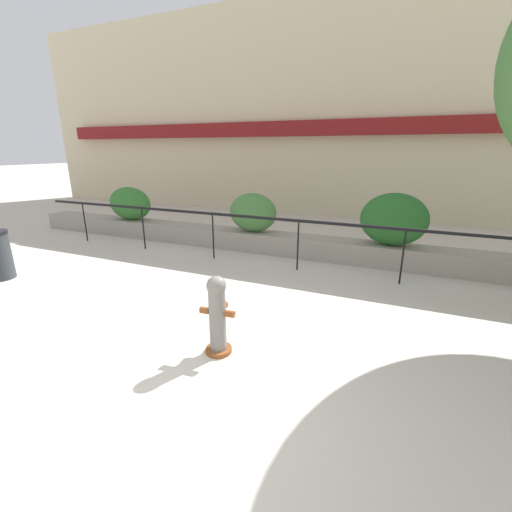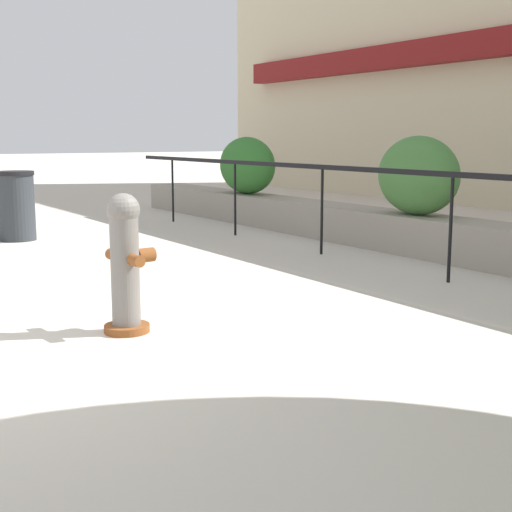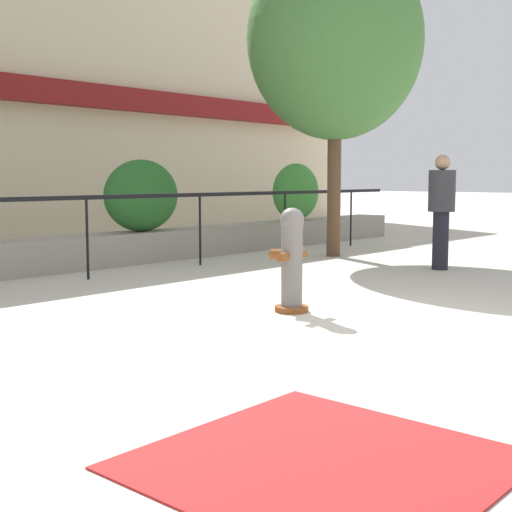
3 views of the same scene
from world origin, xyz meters
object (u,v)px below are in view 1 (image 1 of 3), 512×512
at_px(hedge_bush_2, 394,220).
at_px(hedge_bush_0, 130,204).
at_px(hedge_bush_1, 253,213).
at_px(fire_hydrant, 217,314).

bearing_deg(hedge_bush_2, hedge_bush_0, 180.00).
bearing_deg(hedge_bush_0, hedge_bush_1, 0.00).
relative_size(hedge_bush_0, hedge_bush_2, 1.01).
distance_m(hedge_bush_0, fire_hydrant, 7.36).
bearing_deg(hedge_bush_2, fire_hydrant, -112.20).
relative_size(hedge_bush_1, fire_hydrant, 1.20).
bearing_deg(hedge_bush_0, fire_hydrant, -39.41).
bearing_deg(hedge_bush_1, hedge_bush_0, 180.00).
xyz_separation_m(hedge_bush_2, fire_hydrant, (-1.90, -4.66, -0.54)).
xyz_separation_m(hedge_bush_0, hedge_bush_1, (4.13, 0.00, 0.01)).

